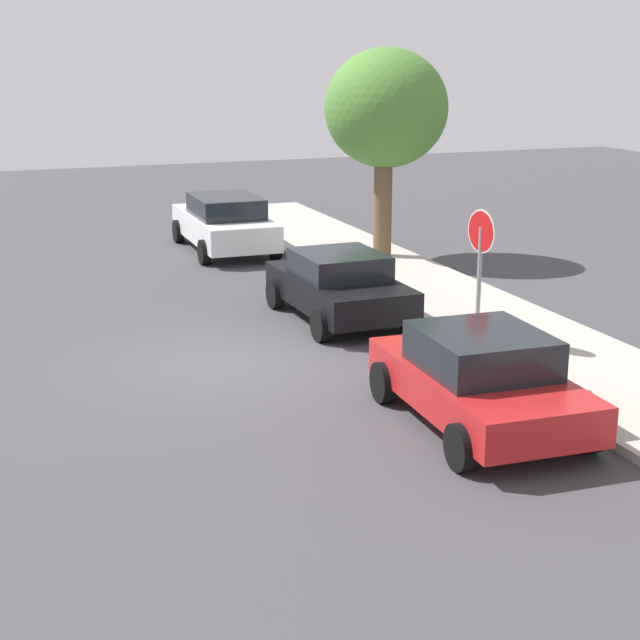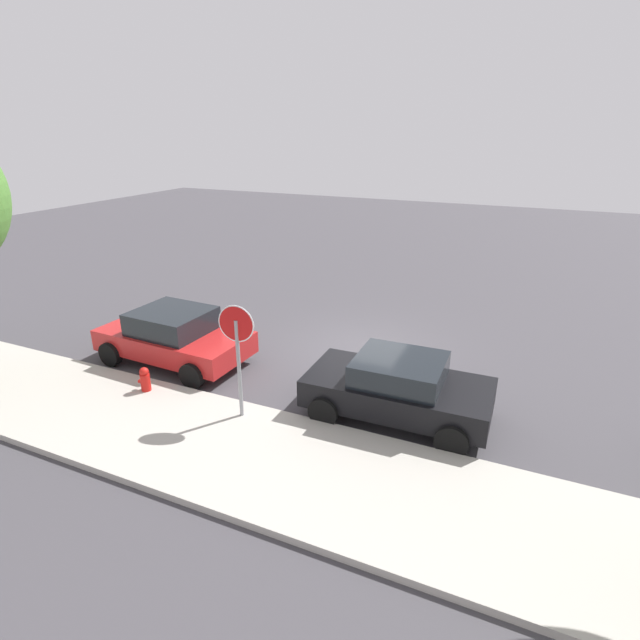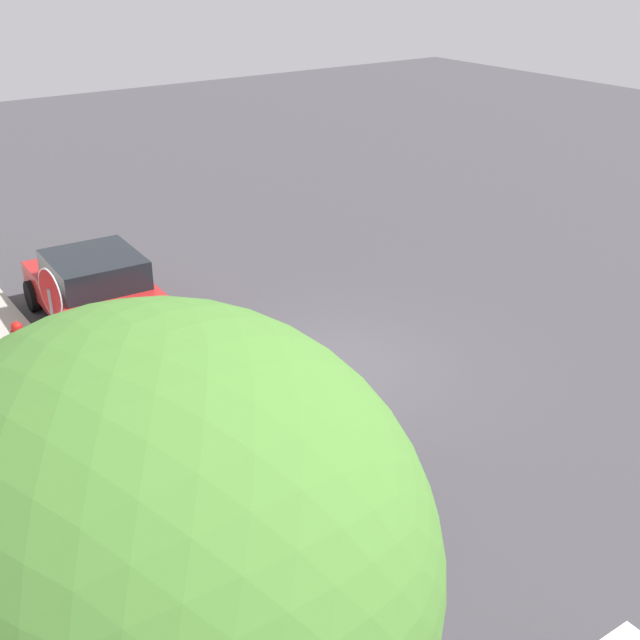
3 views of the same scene
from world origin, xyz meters
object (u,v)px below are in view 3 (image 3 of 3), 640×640
at_px(parked_car_black, 241,436).
at_px(parked_car_red, 97,289).
at_px(stop_sign, 54,319).
at_px(fire_hydrant, 19,339).
at_px(street_tree_mid_block, 161,575).

height_order(parked_car_black, parked_car_red, parked_car_red).
distance_m(stop_sign, fire_hydrant, 2.94).
bearing_deg(parked_car_black, parked_car_red, -2.44).
relative_size(street_tree_mid_block, fire_hydrant, 7.43).
xyz_separation_m(stop_sign, fire_hydrant, (2.58, -0.00, -1.41)).
height_order(stop_sign, fire_hydrant, stop_sign).
height_order(parked_car_red, fire_hydrant, parked_car_red).
bearing_deg(fire_hydrant, parked_car_red, -72.14).
bearing_deg(parked_car_black, street_tree_mid_block, 147.05).
xyz_separation_m(parked_car_black, fire_hydrant, (5.50, 1.48, -0.35)).
xyz_separation_m(parked_car_red, street_tree_mid_block, (-11.08, 3.51, 3.07)).
relative_size(stop_sign, parked_car_black, 0.67).
height_order(parked_car_red, street_tree_mid_block, street_tree_mid_block).
distance_m(parked_car_black, street_tree_mid_block, 6.72).
bearing_deg(fire_hydrant, street_tree_mid_block, 170.46).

